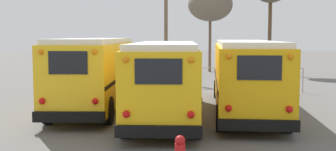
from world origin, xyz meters
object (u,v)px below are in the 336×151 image
Objects in this scene: school_bus_0 at (95,71)px; utility_pole at (166,25)px; bare_tree_0 at (210,5)px; school_bus_2 at (245,73)px; school_bus_1 at (166,77)px.

school_bus_0 is 13.26m from utility_pole.
school_bus_0 is at bearing -105.20° from bare_tree_0.
utility_pole reaches higher than school_bus_0.
school_bus_0 is at bearing 178.87° from school_bus_2.
utility_pole is at bearing 80.77° from school_bus_0.
school_bus_0 is 1.25× the size of utility_pole.
school_bus_1 is at bearing -95.75° from bare_tree_0.
utility_pole reaches higher than school_bus_1.
school_bus_1 is 1.27× the size of utility_pole.
school_bus_1 is 0.92× the size of school_bus_2.
school_bus_1 is 3.66m from school_bus_2.
school_bus_2 is at bearing 25.86° from school_bus_1.
bare_tree_0 is at bearing 93.03° from school_bus_2.
school_bus_0 is 1.28× the size of bare_tree_0.
bare_tree_0 is at bearing 65.25° from utility_pole.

